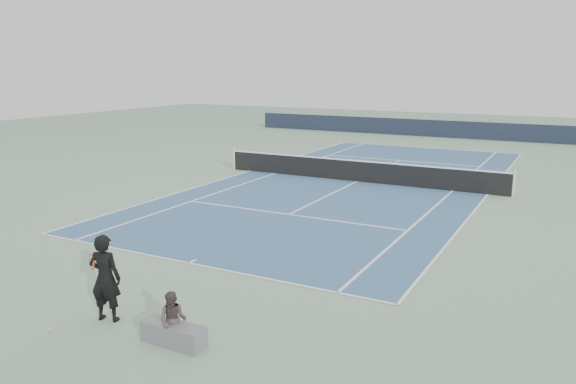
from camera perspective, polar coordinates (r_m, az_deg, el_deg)
The scene contains 7 objects.
ground at distance 24.75m, azimuth 7.02°, elevation 1.05°, with size 80.00×80.00×0.00m, color gray.
court_surface at distance 24.75m, azimuth 7.02°, elevation 1.06°, with size 10.97×23.77×0.01m, color #385B84.
tennis_net at distance 24.65m, azimuth 7.05°, elevation 2.20°, with size 12.90×0.10×1.07m.
windscreen_far at distance 41.69m, azimuth 15.96°, elevation 6.16°, with size 30.00×0.25×1.20m, color black.
tennis_player at distance 11.62m, azimuth -18.08°, elevation -8.28°, with size 0.83×0.63×1.77m.
tennis_ball at distance 11.84m, azimuth -22.97°, elevation -12.75°, with size 0.07×0.07×0.07m, color #BCDF2D.
spectator_bench at distance 10.55m, azimuth -11.56°, elevation -13.26°, with size 1.29×0.82×1.06m.
Camera 1 is at (8.59, -22.69, 4.89)m, focal length 35.00 mm.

